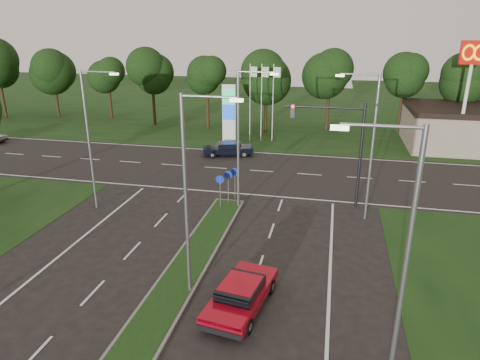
# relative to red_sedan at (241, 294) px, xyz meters

# --- Properties ---
(verge_far) EXTENTS (160.00, 50.00, 0.02)m
(verge_far) POSITION_rel_red_sedan_xyz_m (-3.30, 49.59, -0.68)
(verge_far) COLOR black
(verge_far) RESTS_ON ground
(cross_road) EXTENTS (160.00, 12.00, 0.02)m
(cross_road) POSITION_rel_red_sedan_xyz_m (-3.30, 18.59, -0.68)
(cross_road) COLOR black
(cross_road) RESTS_ON ground
(median_kerb) EXTENTS (2.00, 26.00, 0.12)m
(median_kerb) POSITION_rel_red_sedan_xyz_m (-3.30, -1.41, -0.62)
(median_kerb) COLOR slate
(median_kerb) RESTS_ON ground
(streetlight_median_near) EXTENTS (2.53, 0.22, 9.00)m
(streetlight_median_near) POSITION_rel_red_sedan_xyz_m (-2.30, 0.59, 4.39)
(streetlight_median_near) COLOR gray
(streetlight_median_near) RESTS_ON ground
(streetlight_median_far) EXTENTS (2.53, 0.22, 9.00)m
(streetlight_median_far) POSITION_rel_red_sedan_xyz_m (-2.30, 10.59, 4.39)
(streetlight_median_far) COLOR gray
(streetlight_median_far) RESTS_ON ground
(streetlight_left_far) EXTENTS (2.53, 0.22, 9.00)m
(streetlight_left_far) POSITION_rel_red_sedan_xyz_m (-11.60, 8.59, 4.39)
(streetlight_left_far) COLOR gray
(streetlight_left_far) RESTS_ON ground
(streetlight_right_far) EXTENTS (2.53, 0.22, 9.00)m
(streetlight_right_far) POSITION_rel_red_sedan_xyz_m (5.50, 10.59, 4.39)
(streetlight_right_far) COLOR gray
(streetlight_right_far) RESTS_ON ground
(streetlight_right_near) EXTENTS (2.53, 0.22, 9.00)m
(streetlight_right_near) POSITION_rel_red_sedan_xyz_m (5.50, -3.41, 4.39)
(streetlight_right_near) COLOR gray
(streetlight_right_near) RESTS_ON ground
(traffic_signal) EXTENTS (5.10, 0.42, 7.00)m
(traffic_signal) POSITION_rel_red_sedan_xyz_m (3.88, 12.59, 3.97)
(traffic_signal) COLOR black
(traffic_signal) RESTS_ON ground
(median_signs) EXTENTS (1.16, 1.76, 2.38)m
(median_signs) POSITION_rel_red_sedan_xyz_m (-3.30, 10.99, 1.03)
(median_signs) COLOR gray
(median_signs) RESTS_ON ground
(gas_pylon) EXTENTS (5.80, 1.26, 8.00)m
(gas_pylon) POSITION_rel_red_sedan_xyz_m (-7.09, 27.64, 2.51)
(gas_pylon) COLOR silver
(gas_pylon) RESTS_ON ground
(mcdonalds_sign) EXTENTS (2.20, 0.47, 10.40)m
(mcdonalds_sign) POSITION_rel_red_sedan_xyz_m (14.70, 26.56, 7.30)
(mcdonalds_sign) COLOR silver
(mcdonalds_sign) RESTS_ON ground
(treeline_far) EXTENTS (6.00, 6.00, 9.90)m
(treeline_far) POSITION_rel_red_sedan_xyz_m (-3.20, 34.52, 6.15)
(treeline_far) COLOR black
(treeline_far) RESTS_ON ground
(red_sedan) EXTENTS (2.59, 4.87, 1.27)m
(red_sedan) POSITION_rel_red_sedan_xyz_m (0.00, 0.00, 0.00)
(red_sedan) COLOR #A10818
(red_sedan) RESTS_ON ground
(navy_sedan) EXTENTS (4.92, 3.06, 1.26)m
(navy_sedan) POSITION_rel_red_sedan_xyz_m (-6.18, 22.60, -0.01)
(navy_sedan) COLOR black
(navy_sedan) RESTS_ON ground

